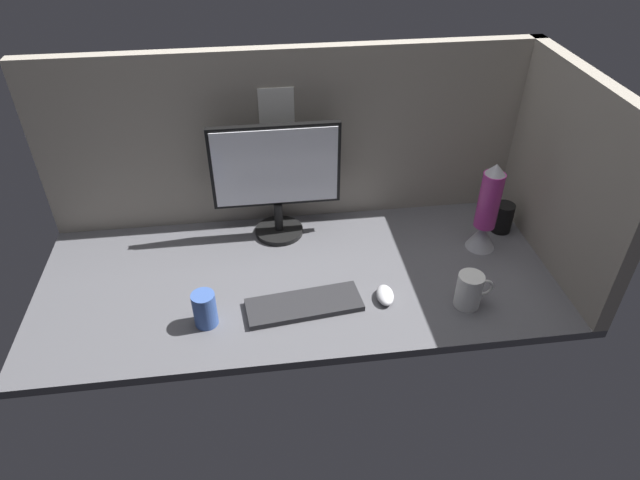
% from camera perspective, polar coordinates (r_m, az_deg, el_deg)
% --- Properties ---
extents(ground_plane, '(1.80, 0.80, 0.03)m').
position_cam_1_polar(ground_plane, '(1.93, -1.71, -3.67)').
color(ground_plane, '#515156').
extents(cubicle_wall_back, '(1.80, 0.06, 0.66)m').
position_cam_1_polar(cubicle_wall_back, '(2.05, -3.02, 10.54)').
color(cubicle_wall_back, gray).
rests_on(cubicle_wall_back, ground_plane).
extents(cubicle_wall_side, '(0.05, 0.80, 0.66)m').
position_cam_1_polar(cubicle_wall_side, '(2.00, 24.12, 6.37)').
color(cubicle_wall_side, gray).
rests_on(cubicle_wall_side, ground_plane).
extents(monitor, '(0.46, 0.18, 0.44)m').
position_cam_1_polar(monitor, '(1.98, -4.55, 6.67)').
color(monitor, black).
rests_on(monitor, ground_plane).
extents(keyboard, '(0.38, 0.17, 0.02)m').
position_cam_1_polar(keyboard, '(1.78, -1.65, -6.73)').
color(keyboard, '#262628').
rests_on(keyboard, ground_plane).
extents(mouse, '(0.06, 0.10, 0.03)m').
position_cam_1_polar(mouse, '(1.82, 6.74, -5.68)').
color(mouse, silver).
rests_on(mouse, ground_plane).
extents(mug_ceramic_white, '(0.12, 0.08, 0.12)m').
position_cam_1_polar(mug_ceramic_white, '(1.82, 15.22, -5.04)').
color(mug_ceramic_white, white).
rests_on(mug_ceramic_white, ground_plane).
extents(mug_black_travel, '(0.08, 0.08, 0.11)m').
position_cam_1_polar(mug_black_travel, '(2.20, 18.37, 2.22)').
color(mug_black_travel, black).
rests_on(mug_black_travel, ground_plane).
extents(mug_ceramic_blue, '(0.07, 0.07, 0.12)m').
position_cam_1_polar(mug_ceramic_blue, '(1.73, -11.83, -7.02)').
color(mug_ceramic_blue, '#38569E').
rests_on(mug_ceramic_blue, ground_plane).
extents(lava_lamp, '(0.11, 0.11, 0.34)m').
position_cam_1_polar(lava_lamp, '(2.04, 16.84, 2.60)').
color(lava_lamp, '#A5A5AD').
rests_on(lava_lamp, ground_plane).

